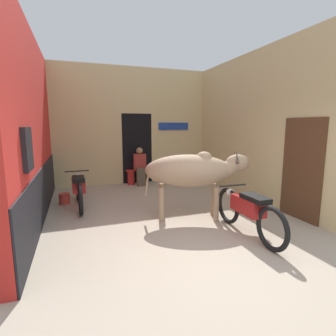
{
  "coord_description": "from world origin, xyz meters",
  "views": [
    {
      "loc": [
        -1.83,
        -3.08,
        1.95
      ],
      "look_at": [
        0.14,
        2.51,
        0.98
      ],
      "focal_mm": 28.0,
      "sensor_mm": 36.0,
      "label": 1
    }
  ],
  "objects": [
    {
      "name": "motorcycle_far",
      "position": [
        -1.82,
        3.36,
        0.46
      ],
      "size": [
        0.58,
        1.96,
        0.81
      ],
      "color": "black",
      "rests_on": "ground_plane"
    },
    {
      "name": "bucket",
      "position": [
        -2.17,
        3.78,
        0.13
      ],
      "size": [
        0.26,
        0.26,
        0.26
      ],
      "color": "#C63D33",
      "rests_on": "ground_plane"
    },
    {
      "name": "ground_plane",
      "position": [
        0.0,
        0.0,
        0.0
      ],
      "size": [
        30.0,
        30.0,
        0.0
      ],
      "primitive_type": "plane",
      "color": "tan"
    },
    {
      "name": "shopkeeper_seated",
      "position": [
        0.11,
        5.16,
        0.66
      ],
      "size": [
        0.39,
        0.33,
        1.24
      ],
      "color": "brown",
      "rests_on": "ground_plane"
    },
    {
      "name": "motorcycle_near",
      "position": [
        0.98,
        0.65,
        0.47
      ],
      "size": [
        0.58,
        1.97,
        0.82
      ],
      "color": "black",
      "rests_on": "ground_plane"
    },
    {
      "name": "wall_back_with_doorway",
      "position": [
        0.04,
        5.82,
        1.67
      ],
      "size": [
        5.08,
        0.93,
        3.82
      ],
      "color": "#D1BC84",
      "rests_on": "ground_plane"
    },
    {
      "name": "cow",
      "position": [
        0.43,
        1.79,
        1.01
      ],
      "size": [
        2.2,
        1.28,
        1.44
      ],
      "color": "tan",
      "rests_on": "ground_plane"
    },
    {
      "name": "wall_left_shopfront",
      "position": [
        -2.63,
        2.78,
        1.85
      ],
      "size": [
        0.25,
        5.58,
        3.82
      ],
      "color": "red",
      "rests_on": "ground_plane"
    },
    {
      "name": "plastic_stool",
      "position": [
        -0.15,
        5.38,
        0.25
      ],
      "size": [
        0.33,
        0.33,
        0.48
      ],
      "color": "red",
      "rests_on": "ground_plane"
    },
    {
      "name": "wall_right_with_door",
      "position": [
        2.63,
        2.74,
        1.89
      ],
      "size": [
        0.22,
        5.58,
        3.82
      ],
      "color": "#D1BC84",
      "rests_on": "ground_plane"
    }
  ]
}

